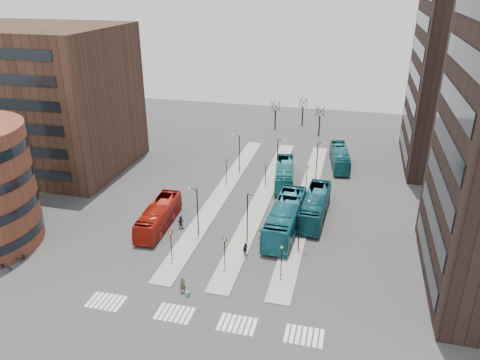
% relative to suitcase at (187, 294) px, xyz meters
% --- Properties ---
extents(ground, '(160.00, 160.00, 0.00)m').
position_rel_suitcase_xyz_m(ground, '(0.70, -6.69, -0.24)').
color(ground, '#303033').
rests_on(ground, ground).
extents(island_left, '(2.50, 45.00, 0.15)m').
position_rel_suitcase_xyz_m(island_left, '(-3.30, 23.31, -0.17)').
color(island_left, gray).
rests_on(island_left, ground).
extents(island_mid, '(2.50, 45.00, 0.15)m').
position_rel_suitcase_xyz_m(island_mid, '(2.70, 23.31, -0.17)').
color(island_mid, gray).
rests_on(island_mid, ground).
extents(island_right, '(2.50, 45.00, 0.15)m').
position_rel_suitcase_xyz_m(island_right, '(8.70, 23.31, -0.17)').
color(island_right, gray).
rests_on(island_right, ground).
extents(suitcase, '(0.46, 0.40, 0.48)m').
position_rel_suitcase_xyz_m(suitcase, '(0.00, 0.00, 0.00)').
color(suitcase, '#1D1FA0').
rests_on(suitcase, ground).
extents(red_bus, '(3.03, 10.86, 3.00)m').
position_rel_suitcase_xyz_m(red_bus, '(-8.12, 12.17, 1.26)').
color(red_bus, '#A1170C').
rests_on(red_bus, ground).
extents(teal_bus_a, '(3.56, 13.35, 3.69)m').
position_rel_suitcase_xyz_m(teal_bus_a, '(7.17, 14.95, 1.60)').
color(teal_bus_a, '#166171').
rests_on(teal_bus_a, ground).
extents(teal_bus_b, '(4.04, 11.25, 3.07)m').
position_rel_suitcase_xyz_m(teal_bus_b, '(4.81, 29.07, 1.29)').
color(teal_bus_b, '#156B6D').
rests_on(teal_bus_b, ground).
extents(teal_bus_c, '(3.26, 11.81, 3.26)m').
position_rel_suitcase_xyz_m(teal_bus_c, '(10.32, 19.34, 1.39)').
color(teal_bus_c, '#124E5B').
rests_on(teal_bus_c, ground).
extents(teal_bus_d, '(3.94, 10.97, 2.99)m').
position_rel_suitcase_xyz_m(teal_bus_d, '(12.45, 38.18, 1.25)').
color(teal_bus_d, '#12595D').
rests_on(teal_bus_d, ground).
extents(traveller, '(0.76, 0.73, 1.74)m').
position_rel_suitcase_xyz_m(traveller, '(-0.61, 0.45, 0.63)').
color(traveller, '#48412B').
rests_on(traveller, ground).
extents(commuter_a, '(0.91, 0.76, 1.69)m').
position_rel_suitcase_xyz_m(commuter_a, '(-5.38, 12.46, 0.60)').
color(commuter_a, black).
rests_on(commuter_a, ground).
extents(commuter_b, '(0.75, 1.07, 1.68)m').
position_rel_suitcase_xyz_m(commuter_b, '(3.80, 8.29, 0.60)').
color(commuter_b, black).
rests_on(commuter_b, ground).
extents(commuter_c, '(0.99, 1.26, 1.70)m').
position_rel_suitcase_xyz_m(commuter_c, '(4.90, 11.66, 0.61)').
color(commuter_c, black).
rests_on(commuter_c, ground).
extents(bicycle_near, '(1.63, 0.64, 0.84)m').
position_rel_suitcase_xyz_m(bicycle_near, '(-20.30, -0.52, 0.18)').
color(bicycle_near, gray).
rests_on(bicycle_near, ground).
extents(bicycle_mid, '(1.62, 0.57, 0.95)m').
position_rel_suitcase_xyz_m(bicycle_mid, '(-20.30, 1.75, 0.23)').
color(bicycle_mid, gray).
rests_on(bicycle_mid, ground).
extents(bicycle_far, '(1.76, 0.71, 0.90)m').
position_rel_suitcase_xyz_m(bicycle_far, '(-20.30, 0.98, 0.21)').
color(bicycle_far, gray).
rests_on(bicycle_far, ground).
extents(crosswalk_stripes, '(22.35, 2.40, 0.01)m').
position_rel_suitcase_xyz_m(crosswalk_stripes, '(2.45, -2.69, -0.24)').
color(crosswalk_stripes, silver).
rests_on(crosswalk_stripes, ground).
extents(office_block, '(25.00, 20.12, 22.00)m').
position_rel_suitcase_xyz_m(office_block, '(-33.30, 27.29, 10.76)').
color(office_block, '#402A1E').
rests_on(office_block, ground).
extents(sign_poles, '(12.45, 22.12, 3.65)m').
position_rel_suitcase_xyz_m(sign_poles, '(2.30, 16.31, 2.17)').
color(sign_poles, black).
rests_on(sign_poles, ground).
extents(lamp_posts, '(14.04, 20.24, 6.12)m').
position_rel_suitcase_xyz_m(lamp_posts, '(3.34, 21.31, 3.34)').
color(lamp_posts, black).
rests_on(lamp_posts, ground).
extents(bare_trees, '(10.97, 8.14, 5.90)m').
position_rel_suitcase_xyz_m(bare_trees, '(3.37, 55.97, 2.48)').
color(bare_trees, black).
rests_on(bare_trees, ground).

